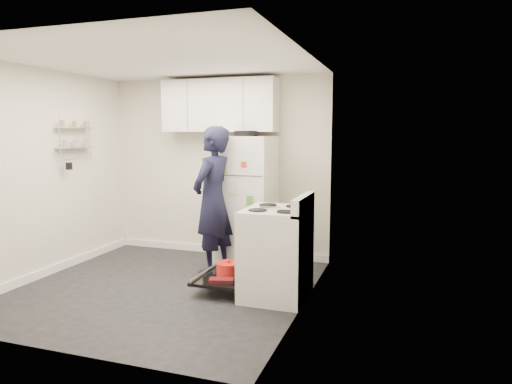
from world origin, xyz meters
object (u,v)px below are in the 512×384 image
(electric_range, at_px, (275,254))
(person, at_px, (213,201))
(open_oven_door, at_px, (226,274))
(refrigerator, at_px, (246,200))

(electric_range, height_order, person, person)
(open_oven_door, distance_m, person, 0.98)
(refrigerator, bearing_deg, open_oven_door, -82.17)
(open_oven_door, xyz_separation_m, refrigerator, (-0.15, 1.08, 0.67))
(electric_range, xyz_separation_m, person, (-0.96, 0.56, 0.44))
(electric_range, xyz_separation_m, refrigerator, (-0.72, 1.10, 0.39))
(electric_range, height_order, refrigerator, refrigerator)
(electric_range, relative_size, open_oven_door, 1.57)
(electric_range, bearing_deg, open_oven_door, 177.96)
(open_oven_door, distance_m, refrigerator, 1.28)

